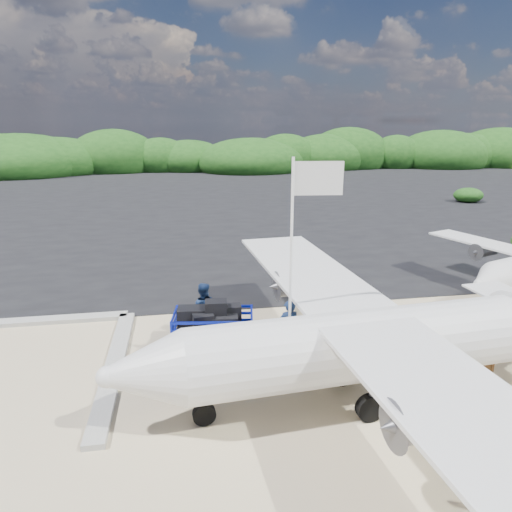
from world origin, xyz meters
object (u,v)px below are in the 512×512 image
(signboard, at_px, (466,396))
(crew_a, at_px, (289,329))
(crew_b, at_px, (203,310))
(flagpole, at_px, (288,385))
(aircraft_small, at_px, (136,195))
(baggage_cart, at_px, (214,346))
(aircraft_large, at_px, (430,214))

(signboard, xyz_separation_m, crew_a, (-4.03, 2.72, 0.90))
(signboard, bearing_deg, crew_b, 127.57)
(flagpole, xyz_separation_m, signboard, (4.37, -1.24, 0.00))
(aircraft_small, bearing_deg, flagpole, 81.63)
(baggage_cart, relative_size, crew_a, 1.47)
(aircraft_large, xyz_separation_m, aircraft_small, (-22.57, 12.85, 0.00))
(baggage_cart, relative_size, crew_b, 1.45)
(crew_b, xyz_separation_m, aircraft_large, (17.83, 17.44, -0.91))
(flagpole, relative_size, aircraft_small, 0.79)
(crew_a, bearing_deg, baggage_cart, -31.68)
(flagpole, distance_m, signboard, 4.55)
(flagpole, xyz_separation_m, aircraft_large, (15.77, 20.71, 0.00))
(crew_a, relative_size, aircraft_small, 0.24)
(baggage_cart, bearing_deg, crew_a, -17.40)
(crew_b, bearing_deg, aircraft_small, -70.80)
(signboard, distance_m, crew_b, 7.91)
(flagpole, xyz_separation_m, crew_a, (0.34, 1.48, 0.90))
(signboard, height_order, crew_a, crew_a)
(baggage_cart, xyz_separation_m, crew_a, (2.13, -1.02, 0.90))
(baggage_cart, xyz_separation_m, signboard, (6.16, -3.75, 0.00))
(crew_a, bearing_deg, aircraft_large, -134.75)
(signboard, distance_m, crew_a, 4.95)
(crew_a, height_order, aircraft_large, aircraft_large)
(crew_a, xyz_separation_m, crew_b, (-2.40, 1.79, 0.01))
(flagpole, distance_m, aircraft_large, 26.03)
(aircraft_large, distance_m, aircraft_small, 25.97)
(flagpole, bearing_deg, aircraft_small, 101.45)
(crew_a, xyz_separation_m, aircraft_small, (-7.14, 32.08, -0.90))
(flagpole, height_order, aircraft_large, flagpole)
(aircraft_large, bearing_deg, flagpole, 48.21)
(crew_a, height_order, crew_b, crew_b)
(baggage_cart, xyz_separation_m, crew_b, (-0.27, 0.76, 0.91))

